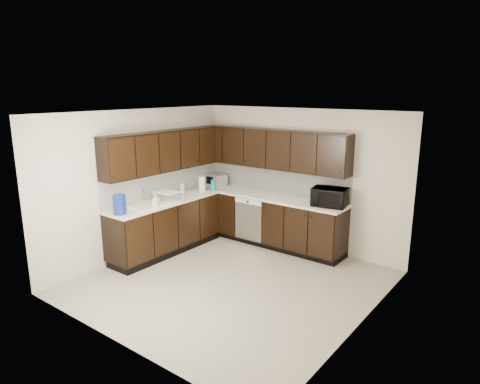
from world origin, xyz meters
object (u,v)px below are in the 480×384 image
(sink, at_px, (152,207))
(storage_bin, at_px, (167,196))
(blue_pitcher, at_px, (120,205))
(toaster_oven, at_px, (217,180))
(microwave, at_px, (330,197))

(sink, distance_m, storage_bin, 0.36)
(storage_bin, height_order, blue_pitcher, blue_pitcher)
(storage_bin, bearing_deg, toaster_oven, 93.52)
(microwave, distance_m, toaster_oven, 2.49)
(storage_bin, bearing_deg, blue_pitcher, -88.03)
(microwave, xyz_separation_m, storage_bin, (-2.40, -1.36, -0.08))
(sink, distance_m, toaster_oven, 1.78)
(blue_pitcher, bearing_deg, storage_bin, 88.59)
(sink, height_order, storage_bin, sink)
(storage_bin, xyz_separation_m, blue_pitcher, (0.04, -1.02, 0.07))
(microwave, relative_size, storage_bin, 1.38)
(microwave, distance_m, blue_pitcher, 3.36)
(toaster_oven, distance_m, blue_pitcher, 2.46)
(blue_pitcher, bearing_deg, toaster_oven, 89.49)
(toaster_oven, height_order, blue_pitcher, blue_pitcher)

